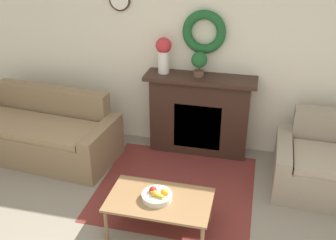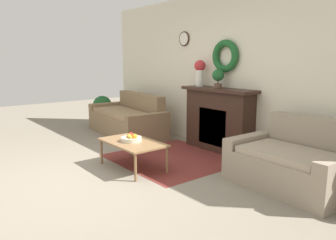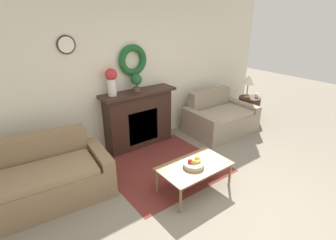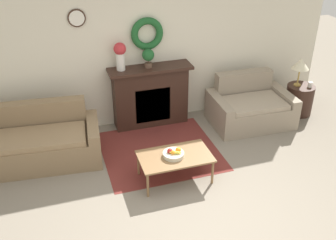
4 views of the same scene
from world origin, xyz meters
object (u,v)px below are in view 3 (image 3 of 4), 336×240
(loveseat_right, at_px, (219,118))
(potted_plant_on_mantel, at_px, (136,81))
(mug, at_px, (256,95))
(fireplace, at_px, (139,118))
(fruit_bowl, at_px, (194,164))
(side_table_by_loveseat, at_px, (249,108))
(table_lamp, at_px, (249,80))
(coffee_table, at_px, (195,168))
(couch_left, at_px, (32,183))
(vase_on_mantel_left, at_px, (111,80))

(loveseat_right, distance_m, potted_plant_on_mantel, 2.04)
(loveseat_right, xyz_separation_m, mug, (1.15, -0.06, 0.31))
(fireplace, bearing_deg, fruit_bowl, -94.56)
(loveseat_right, relative_size, side_table_by_loveseat, 2.57)
(fireplace, xyz_separation_m, table_lamp, (2.67, -0.41, 0.42))
(potted_plant_on_mantel, bearing_deg, side_table_by_loveseat, -9.26)
(mug, bearing_deg, coffee_table, -159.23)
(couch_left, relative_size, loveseat_right, 1.46)
(fireplace, relative_size, table_lamp, 2.76)
(fireplace, height_order, vase_on_mantel_left, vase_on_mantel_left)
(side_table_by_loveseat, height_order, potted_plant_on_mantel, potted_plant_on_mantel)
(coffee_table, distance_m, vase_on_mantel_left, 1.98)
(loveseat_right, distance_m, mug, 1.19)
(couch_left, height_order, loveseat_right, couch_left)
(fruit_bowl, height_order, potted_plant_on_mantel, potted_plant_on_mantel)
(loveseat_right, xyz_separation_m, vase_on_mantel_left, (-2.18, 0.50, 1.06))
(loveseat_right, relative_size, coffee_table, 1.39)
(fruit_bowl, distance_m, vase_on_mantel_left, 1.95)
(coffee_table, relative_size, vase_on_mantel_left, 2.20)
(table_lamp, bearing_deg, fruit_bowl, -155.74)
(mug, bearing_deg, vase_on_mantel_left, 170.51)
(couch_left, bearing_deg, table_lamp, 7.49)
(mug, bearing_deg, table_lamp, 141.84)
(coffee_table, distance_m, mug, 3.17)
(potted_plant_on_mantel, bearing_deg, vase_on_mantel_left, 177.52)
(potted_plant_on_mantel, bearing_deg, coffee_table, -92.95)
(vase_on_mantel_left, bearing_deg, side_table_by_loveseat, -8.30)
(vase_on_mantel_left, bearing_deg, table_lamp, -7.57)
(loveseat_right, bearing_deg, fruit_bowl, -145.48)
(fireplace, relative_size, side_table_by_loveseat, 2.57)
(fruit_bowl, bearing_deg, fireplace, 85.44)
(fireplace, height_order, couch_left, fireplace)
(vase_on_mantel_left, xyz_separation_m, potted_plant_on_mantel, (0.46, -0.02, -0.08))
(potted_plant_on_mantel, bearing_deg, loveseat_right, -15.58)
(loveseat_right, bearing_deg, potted_plant_on_mantel, 165.99)
(coffee_table, xyz_separation_m, potted_plant_on_mantel, (0.09, 1.66, 0.91))
(loveseat_right, xyz_separation_m, potted_plant_on_mantel, (-1.72, 0.48, 0.98))
(loveseat_right, height_order, table_lamp, table_lamp)
(couch_left, relative_size, table_lamp, 4.02)
(side_table_by_loveseat, bearing_deg, mug, -37.87)
(coffee_table, relative_size, mug, 10.57)
(coffee_table, distance_m, fruit_bowl, 0.08)
(coffee_table, bearing_deg, fireplace, 86.21)
(fireplace, bearing_deg, loveseat_right, -16.25)
(vase_on_mantel_left, height_order, potted_plant_on_mantel, vase_on_mantel_left)
(loveseat_right, bearing_deg, fireplace, 165.31)
(fireplace, distance_m, side_table_by_loveseat, 2.79)
(table_lamp, relative_size, mug, 5.35)
(mug, relative_size, potted_plant_on_mantel, 0.30)
(fireplace, distance_m, mug, 2.90)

